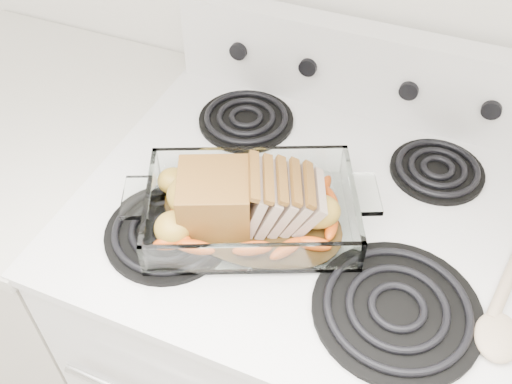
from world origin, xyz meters
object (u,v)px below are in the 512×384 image
at_px(electric_range, 296,335).
at_px(counter_left, 60,252).
at_px(baking_dish, 251,213).
at_px(pork_roast, 238,195).

bearing_deg(electric_range, counter_left, -179.90).
distance_m(counter_left, baking_dish, 0.78).
relative_size(electric_range, counter_left, 1.20).
relative_size(electric_range, baking_dish, 3.32).
relative_size(counter_left, baking_dish, 2.77).
height_order(electric_range, pork_roast, electric_range).
bearing_deg(baking_dish, pork_roast, 155.92).
xyz_separation_m(electric_range, counter_left, (-0.67, -0.00, -0.02)).
height_order(baking_dish, pork_roast, pork_roast).
bearing_deg(counter_left, pork_roast, -8.51).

